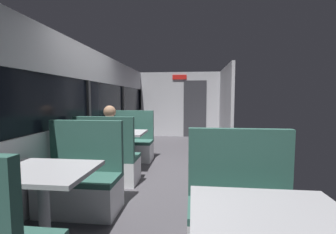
{
  "coord_description": "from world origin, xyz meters",
  "views": [
    {
      "loc": [
        0.45,
        -3.97,
        1.38
      ],
      "look_at": [
        -0.34,
        3.5,
        0.75
      ],
      "focal_mm": 24.31,
      "sensor_mm": 36.0,
      "label": 1
    }
  ],
  "objects_px": {
    "dining_table_front_aisle": "(270,230)",
    "seated_passenger": "(110,149)",
    "bench_mid_window_facing_end": "(108,163)",
    "dining_table_near_window": "(43,180)",
    "bench_mid_window_facing_entry": "(131,145)",
    "bench_front_aisle_facing_entry": "(242,218)",
    "dining_table_mid_window": "(121,137)",
    "bench_near_window_facing_entry": "(81,184)"
  },
  "relations": [
    {
      "from": "bench_mid_window_facing_end",
      "to": "seated_passenger",
      "type": "bearing_deg",
      "value": 90.0
    },
    {
      "from": "dining_table_near_window",
      "to": "dining_table_front_aisle",
      "type": "xyz_separation_m",
      "value": [
        1.79,
        -0.6,
        0.0
      ]
    },
    {
      "from": "seated_passenger",
      "to": "bench_near_window_facing_entry",
      "type": "bearing_deg",
      "value": -90.0
    },
    {
      "from": "bench_near_window_facing_entry",
      "to": "dining_table_front_aisle",
      "type": "distance_m",
      "value": 2.23
    },
    {
      "from": "dining_table_front_aisle",
      "to": "bench_front_aisle_facing_entry",
      "type": "xyz_separation_m",
      "value": [
        0.0,
        0.7,
        -0.31
      ]
    },
    {
      "from": "dining_table_near_window",
      "to": "dining_table_mid_window",
      "type": "relative_size",
      "value": 1.0
    },
    {
      "from": "dining_table_near_window",
      "to": "bench_mid_window_facing_end",
      "type": "bearing_deg",
      "value": 90.0
    },
    {
      "from": "dining_table_mid_window",
      "to": "dining_table_front_aisle",
      "type": "distance_m",
      "value": 3.42
    },
    {
      "from": "bench_mid_window_facing_entry",
      "to": "dining_table_front_aisle",
      "type": "bearing_deg",
      "value": -63.63
    },
    {
      "from": "dining_table_near_window",
      "to": "seated_passenger",
      "type": "xyz_separation_m",
      "value": [
        0.0,
        1.68,
        -0.1
      ]
    },
    {
      "from": "bench_near_window_facing_entry",
      "to": "bench_mid_window_facing_end",
      "type": "relative_size",
      "value": 1.0
    },
    {
      "from": "bench_front_aisle_facing_entry",
      "to": "dining_table_front_aisle",
      "type": "bearing_deg",
      "value": -90.0
    },
    {
      "from": "dining_table_near_window",
      "to": "bench_near_window_facing_entry",
      "type": "xyz_separation_m",
      "value": [
        0.0,
        0.7,
        -0.31
      ]
    },
    {
      "from": "dining_table_mid_window",
      "to": "bench_near_window_facing_entry",
      "type": "bearing_deg",
      "value": -90.0
    },
    {
      "from": "bench_mid_window_facing_entry",
      "to": "dining_table_front_aisle",
      "type": "xyz_separation_m",
      "value": [
        1.79,
        -3.61,
        0.31
      ]
    },
    {
      "from": "bench_near_window_facing_entry",
      "to": "dining_table_mid_window",
      "type": "distance_m",
      "value": 1.64
    },
    {
      "from": "bench_mid_window_facing_entry",
      "to": "seated_passenger",
      "type": "xyz_separation_m",
      "value": [
        0.0,
        -1.33,
        0.21
      ]
    },
    {
      "from": "dining_table_near_window",
      "to": "bench_mid_window_facing_end",
      "type": "height_order",
      "value": "bench_mid_window_facing_end"
    },
    {
      "from": "dining_table_front_aisle",
      "to": "seated_passenger",
      "type": "distance_m",
      "value": 2.9
    },
    {
      "from": "dining_table_mid_window",
      "to": "bench_front_aisle_facing_entry",
      "type": "xyz_separation_m",
      "value": [
        1.79,
        -2.21,
        -0.31
      ]
    },
    {
      "from": "bench_near_window_facing_entry",
      "to": "bench_mid_window_facing_entry",
      "type": "relative_size",
      "value": 1.0
    },
    {
      "from": "dining_table_mid_window",
      "to": "bench_mid_window_facing_entry",
      "type": "bearing_deg",
      "value": 90.0
    },
    {
      "from": "bench_mid_window_facing_end",
      "to": "seated_passenger",
      "type": "relative_size",
      "value": 0.87
    },
    {
      "from": "bench_mid_window_facing_end",
      "to": "bench_front_aisle_facing_entry",
      "type": "height_order",
      "value": "same"
    },
    {
      "from": "dining_table_near_window",
      "to": "dining_table_front_aisle",
      "type": "height_order",
      "value": "same"
    },
    {
      "from": "dining_table_near_window",
      "to": "dining_table_front_aisle",
      "type": "distance_m",
      "value": 1.89
    },
    {
      "from": "dining_table_near_window",
      "to": "seated_passenger",
      "type": "height_order",
      "value": "seated_passenger"
    },
    {
      "from": "dining_table_near_window",
      "to": "bench_mid_window_facing_end",
      "type": "distance_m",
      "value": 1.64
    },
    {
      "from": "dining_table_near_window",
      "to": "bench_front_aisle_facing_entry",
      "type": "bearing_deg",
      "value": 3.18
    },
    {
      "from": "bench_mid_window_facing_end",
      "to": "bench_mid_window_facing_entry",
      "type": "bearing_deg",
      "value": 90.0
    },
    {
      "from": "dining_table_front_aisle",
      "to": "bench_front_aisle_facing_entry",
      "type": "relative_size",
      "value": 0.82
    },
    {
      "from": "bench_mid_window_facing_end",
      "to": "dining_table_front_aisle",
      "type": "relative_size",
      "value": 1.22
    },
    {
      "from": "bench_near_window_facing_entry",
      "to": "bench_mid_window_facing_end",
      "type": "height_order",
      "value": "same"
    },
    {
      "from": "bench_mid_window_facing_entry",
      "to": "bench_front_aisle_facing_entry",
      "type": "xyz_separation_m",
      "value": [
        1.79,
        -2.91,
        0.0
      ]
    },
    {
      "from": "bench_mid_window_facing_end",
      "to": "bench_front_aisle_facing_entry",
      "type": "bearing_deg",
      "value": -40.19
    },
    {
      "from": "bench_near_window_facing_entry",
      "to": "bench_mid_window_facing_entry",
      "type": "xyz_separation_m",
      "value": [
        0.0,
        2.31,
        0.0
      ]
    },
    {
      "from": "bench_near_window_facing_entry",
      "to": "dining_table_front_aisle",
      "type": "height_order",
      "value": "bench_near_window_facing_entry"
    },
    {
      "from": "bench_front_aisle_facing_entry",
      "to": "seated_passenger",
      "type": "distance_m",
      "value": 2.4
    },
    {
      "from": "bench_mid_window_facing_entry",
      "to": "dining_table_front_aisle",
      "type": "distance_m",
      "value": 4.04
    },
    {
      "from": "dining_table_near_window",
      "to": "bench_mid_window_facing_entry",
      "type": "height_order",
      "value": "bench_mid_window_facing_entry"
    },
    {
      "from": "dining_table_near_window",
      "to": "dining_table_mid_window",
      "type": "distance_m",
      "value": 2.31
    },
    {
      "from": "dining_table_near_window",
      "to": "bench_mid_window_facing_entry",
      "type": "xyz_separation_m",
      "value": [
        0.0,
        3.01,
        -0.31
      ]
    }
  ]
}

